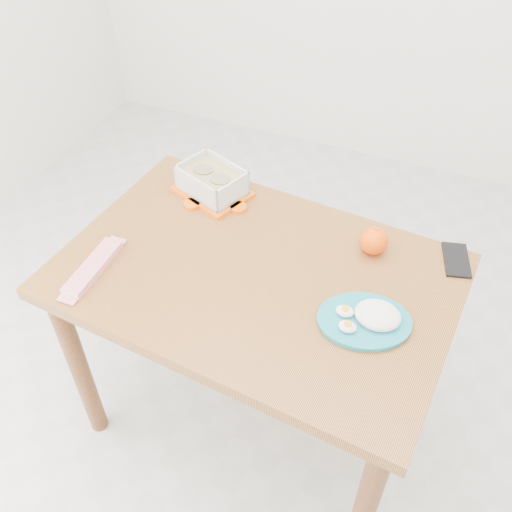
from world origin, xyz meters
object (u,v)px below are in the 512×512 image
at_px(dining_table, 256,298).
at_px(food_container, 212,182).
at_px(smartphone, 456,260).
at_px(orange_fruit, 374,241).
at_px(rice_plate, 369,318).

height_order(dining_table, food_container, food_container).
xyz_separation_m(dining_table, smartphone, (0.51, 0.26, 0.12)).
bearing_deg(orange_fruit, rice_plate, -78.11).
height_order(food_container, orange_fruit, food_container).
height_order(dining_table, orange_fruit, orange_fruit).
bearing_deg(rice_plate, food_container, 132.50).
relative_size(food_container, smartphone, 1.96).
relative_size(dining_table, rice_plate, 3.85).
bearing_deg(smartphone, dining_table, -167.85).
bearing_deg(rice_plate, smartphone, 42.88).
relative_size(orange_fruit, rice_plate, 0.27).
distance_m(dining_table, orange_fruit, 0.38).
distance_m(orange_fruit, smartphone, 0.24).
relative_size(rice_plate, smartphone, 2.16).
xyz_separation_m(food_container, rice_plate, (0.60, -0.34, -0.03)).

